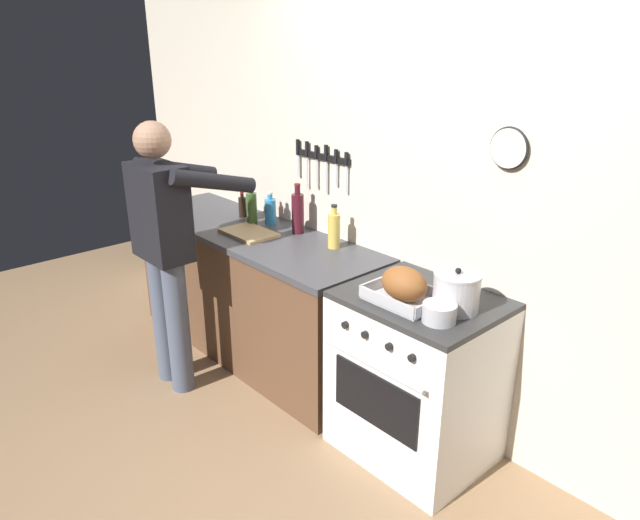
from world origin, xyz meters
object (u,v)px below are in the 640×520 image
(bottle_cooking_oil, at_px, (334,230))
(bottle_soy_sauce, at_px, (243,206))
(roasting_pan, at_px, (404,287))
(stock_pot, at_px, (456,292))
(bottle_dish_soap, at_px, (270,211))
(stove, at_px, (417,377))
(cutting_board, at_px, (249,233))
(bottle_wine_red, at_px, (298,213))
(bottle_hot_sauce, at_px, (271,210))
(bottle_olive_oil, at_px, (252,208))
(person_cook, at_px, (166,242))
(saucepan, at_px, (439,313))

(bottle_cooking_oil, bearing_deg, bottle_soy_sauce, -177.37)
(roasting_pan, relative_size, stock_pot, 1.60)
(bottle_dish_soap, bearing_deg, stove, -6.93)
(cutting_board, xyz_separation_m, bottle_wine_red, (0.19, 0.25, 0.13))
(bottle_cooking_oil, distance_m, bottle_wine_red, 0.36)
(bottle_dish_soap, bearing_deg, bottle_hot_sauce, 141.14)
(bottle_soy_sauce, bearing_deg, bottle_hot_sauce, 27.45)
(bottle_olive_oil, height_order, bottle_wine_red, bottle_wine_red)
(stock_pot, height_order, cutting_board, stock_pot)
(roasting_pan, height_order, cutting_board, roasting_pan)
(bottle_wine_red, bearing_deg, stock_pot, -7.55)
(person_cook, relative_size, bottle_hot_sauce, 9.42)
(stock_pot, height_order, bottle_wine_red, bottle_wine_red)
(bottle_soy_sauce, bearing_deg, bottle_cooking_oil, 2.63)
(saucepan, bearing_deg, bottle_olive_oil, 172.85)
(person_cook, height_order, bottle_dish_soap, person_cook)
(stock_pot, distance_m, bottle_olive_oil, 1.69)
(person_cook, relative_size, bottle_wine_red, 5.12)
(person_cook, distance_m, stock_pot, 1.74)
(bottle_olive_oil, distance_m, bottle_dish_soap, 0.13)
(stock_pot, distance_m, bottle_dish_soap, 1.63)
(roasting_pan, bearing_deg, bottle_olive_oil, 173.22)
(roasting_pan, bearing_deg, cutting_board, 178.23)
(cutting_board, relative_size, bottle_hot_sauce, 2.04)
(person_cook, bearing_deg, roasting_pan, -63.05)
(stove, xyz_separation_m, cutting_board, (-1.35, -0.06, 0.46))
(roasting_pan, distance_m, stock_pot, 0.25)
(roasting_pan, height_order, bottle_hot_sauce, same)
(bottle_olive_oil, xyz_separation_m, bottle_soy_sauce, (-0.19, 0.06, -0.04))
(stove, bearing_deg, stock_pot, 2.81)
(bottle_wine_red, bearing_deg, bottle_soy_sauce, -173.44)
(stove, distance_m, cutting_board, 1.43)
(stove, bearing_deg, person_cook, -157.33)
(saucepan, xyz_separation_m, cutting_board, (-1.56, 0.08, -0.03))
(bottle_hot_sauce, relative_size, bottle_olive_oil, 0.63)
(bottle_hot_sauce, height_order, bottle_cooking_oil, bottle_cooking_oil)
(bottle_hot_sauce, relative_size, bottle_wine_red, 0.54)
(stove, relative_size, roasting_pan, 2.56)
(cutting_board, distance_m, bottle_olive_oil, 0.23)
(person_cook, distance_m, bottle_wine_red, 0.84)
(cutting_board, xyz_separation_m, bottle_olive_oil, (-0.15, 0.13, 0.11))
(stock_pot, xyz_separation_m, bottle_olive_oil, (-1.69, 0.06, 0.03))
(bottle_cooking_oil, bearing_deg, stock_pot, -9.11)
(person_cook, distance_m, saucepan, 1.71)
(person_cook, xyz_separation_m, bottle_cooking_oil, (0.63, 0.77, 0.06))
(cutting_board, height_order, bottle_dish_soap, bottle_dish_soap)
(saucepan, relative_size, bottle_dish_soap, 0.70)
(stove, height_order, roasting_pan, roasting_pan)
(stove, distance_m, bottle_cooking_oil, 1.00)
(bottle_soy_sauce, relative_size, bottle_wine_red, 0.57)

